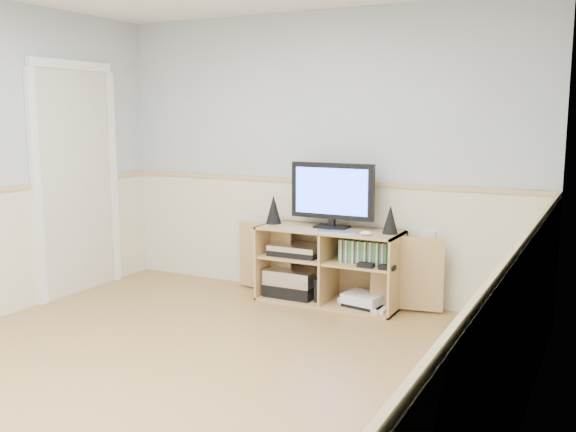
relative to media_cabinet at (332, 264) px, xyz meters
The scene contains 11 objects.
room 2.13m from the media_cabinet, 98.04° to the right, with size 4.04×4.54×2.54m.
media_cabinet is the anchor object (origin of this frame).
monitor 0.62m from the media_cabinet, 90.00° to the right, with size 0.75×0.18×0.56m.
speaker_left 0.71m from the media_cabinet, behind, with size 0.14×0.14×0.25m, color black.
speaker_right 0.69m from the media_cabinet, ahead, with size 0.13×0.13×0.24m, color black.
keyboard 0.40m from the media_cabinet, 56.43° to the right, with size 0.32×0.13×0.01m, color silver.
mouse 0.54m from the media_cabinet, 27.09° to the right, with size 0.10×0.06×0.04m, color white.
av_components 0.35m from the media_cabinet, behind, with size 0.52×0.33×0.47m.
game_consoles 0.42m from the media_cabinet, 12.04° to the right, with size 0.46×0.31×0.11m.
game_cases 0.37m from the media_cabinet, 12.85° to the right, with size 0.42×0.14×0.19m, color #3F8C3F.
wall_outlet 0.85m from the media_cabinet, 13.32° to the left, with size 0.12×0.03×0.12m, color white.
Camera 1 is at (2.35, -2.94, 1.61)m, focal length 40.00 mm.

